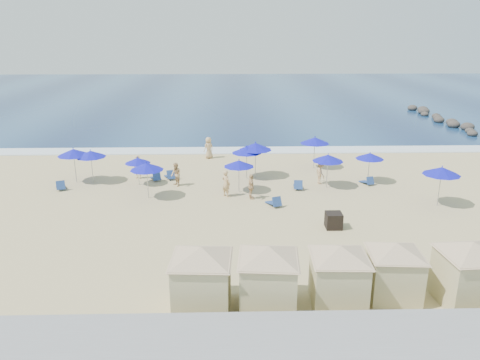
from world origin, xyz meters
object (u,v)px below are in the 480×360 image
at_px(trash_bin, 334,220).
at_px(beachgoer_2, 251,187).
at_px(umbrella_4, 247,150).
at_px(umbrella_6, 256,146).
at_px(cabana_0, 202,270).
at_px(umbrella_0, 73,152).
at_px(beachgoer_0, 138,167).
at_px(beachgoer_4, 209,148).
at_px(cabana_1, 268,269).
at_px(umbrella_5, 239,163).
at_px(rock_jetty, 458,126).
at_px(umbrella_7, 328,158).
at_px(umbrella_2, 91,154).
at_px(cabana_2, 339,268).
at_px(cabana_3, 395,263).
at_px(beachgoer_5, 226,183).
at_px(umbrella_1, 138,161).
at_px(beachgoer_1, 176,175).
at_px(umbrella_8, 315,140).
at_px(umbrella_10, 442,171).
at_px(umbrella_3, 147,166).
at_px(cabana_4, 470,265).
at_px(beachgoer_3, 320,173).
at_px(umbrella_9, 370,156).

xyz_separation_m(trash_bin, beachgoer_2, (-4.35, 4.86, 0.39)).
relative_size(umbrella_4, umbrella_6, 0.92).
distance_m(cabana_0, umbrella_0, 19.25).
relative_size(beachgoer_0, beachgoer_4, 0.95).
bearing_deg(cabana_1, umbrella_5, 93.27).
distance_m(rock_jetty, umbrella_7, 27.61).
height_order(umbrella_2, beachgoer_0, umbrella_2).
xyz_separation_m(trash_bin, cabana_1, (-4.31, -7.76, 1.24)).
bearing_deg(beachgoer_0, cabana_2, -40.35).
height_order(cabana_3, beachgoer_5, cabana_3).
distance_m(umbrella_1, umbrella_7, 13.28).
height_order(umbrella_1, beachgoer_1, umbrella_1).
xyz_separation_m(umbrella_7, umbrella_8, (-0.04, 4.83, 0.13)).
height_order(rock_jetty, beachgoer_0, beachgoer_0).
distance_m(umbrella_1, umbrella_10, 20.05).
height_order(cabana_1, umbrella_10, cabana_1).
height_order(umbrella_3, umbrella_5, umbrella_3).
bearing_deg(cabana_4, umbrella_0, 141.55).
bearing_deg(umbrella_5, umbrella_0, 168.08).
bearing_deg(beachgoer_2, umbrella_6, -14.65).
distance_m(beachgoer_3, beachgoer_4, 11.00).
xyz_separation_m(umbrella_10, beachgoer_2, (-11.65, 1.54, -1.43)).
bearing_deg(beachgoer_1, umbrella_9, 60.36).
height_order(umbrella_7, umbrella_9, umbrella_7).
bearing_deg(umbrella_4, cabana_4, -64.27).
bearing_deg(beachgoer_1, cabana_3, 3.58).
bearing_deg(umbrella_5, umbrella_9, 11.06).
bearing_deg(cabana_4, cabana_3, 171.31).
relative_size(umbrella_1, umbrella_2, 0.84).
relative_size(cabana_2, umbrella_2, 1.83).
distance_m(beachgoer_2, beachgoer_3, 5.95).
relative_size(umbrella_1, beachgoer_4, 1.12).
bearing_deg(cabana_2, umbrella_7, 80.06).
bearing_deg(beachgoer_0, umbrella_10, -0.45).
bearing_deg(umbrella_7, umbrella_4, 157.84).
bearing_deg(cabana_4, beachgoer_5, 126.63).
relative_size(umbrella_1, beachgoer_3, 1.25).
height_order(cabana_0, umbrella_7, cabana_0).
relative_size(cabana_0, beachgoer_2, 2.81).
relative_size(umbrella_6, beachgoer_0, 1.56).
height_order(rock_jetty, umbrella_4, umbrella_4).
distance_m(umbrella_8, beachgoer_3, 4.23).
relative_size(trash_bin, umbrella_3, 0.36).
xyz_separation_m(trash_bin, umbrella_0, (-16.85, 8.71, 1.80)).
xyz_separation_m(umbrella_1, umbrella_5, (7.08, -1.74, 0.22)).
bearing_deg(umbrella_4, umbrella_9, -8.07).
bearing_deg(umbrella_9, umbrella_4, 171.93).
height_order(cabana_0, umbrella_9, cabana_0).
height_order(cabana_2, umbrella_0, cabana_2).
bearing_deg(beachgoer_2, umbrella_5, 20.90).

